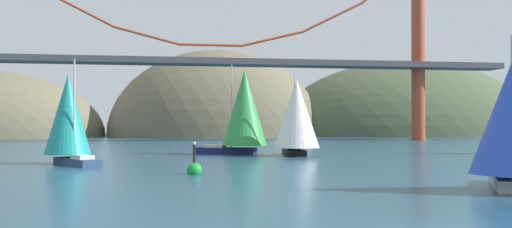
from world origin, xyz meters
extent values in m
ellipsoid|color=#6B664C|center=(5.00, 135.00, 0.00)|extent=(57.74, 44.00, 46.18)
ellipsoid|color=#4C5B3D|center=(60.00, 135.00, 0.00)|extent=(77.66, 44.00, 42.47)
cylinder|color=#A34228|center=(43.85, 95.00, 18.96)|extent=(2.80, 2.80, 37.92)
cube|color=#47474C|center=(0.00, 95.00, 15.73)|extent=(123.71, 6.00, 1.20)
cylinder|color=#A34228|center=(-25.06, 95.00, 25.39)|extent=(12.75, 0.50, 6.71)
cylinder|color=#A34228|center=(-12.53, 95.00, 20.69)|extent=(12.65, 0.50, 3.62)
cylinder|color=#A34228|center=(0.00, 95.00, 19.13)|extent=(12.53, 0.50, 0.50)
cylinder|color=#A34228|center=(12.53, 95.00, 20.69)|extent=(12.65, 0.50, 3.62)
cylinder|color=#A34228|center=(25.06, 95.00, 25.39)|extent=(12.75, 0.50, 6.71)
cube|color=navy|center=(-17.18, 34.54, 0.30)|extent=(4.90, 6.57, 0.61)
cube|color=beige|center=(-16.58, 33.52, 0.79)|extent=(2.24, 2.50, 0.36)
cylinder|color=#B2B2B7|center=(-17.52, 35.11, 5.06)|extent=(0.14, 0.14, 8.92)
cone|color=teal|center=(-18.26, 36.35, 4.57)|extent=(5.70, 5.70, 7.33)
cube|color=#191E4C|center=(-2.13, 49.97, 0.38)|extent=(7.54, 4.70, 0.77)
cube|color=beige|center=(-3.35, 50.49, 0.95)|extent=(2.76, 2.32, 0.36)
cylinder|color=#B2B2B7|center=(-1.45, 49.69, 5.74)|extent=(0.14, 0.14, 9.94)
cone|color=green|center=(0.03, 49.06, 5.57)|extent=(6.97, 6.97, 9.01)
cube|color=#B7B2A8|center=(10.64, 12.60, 0.34)|extent=(5.19, 7.47, 0.68)
cube|color=beige|center=(11.25, 13.77, 0.86)|extent=(2.44, 2.80, 0.36)
cylinder|color=#B2B2B7|center=(10.30, 11.94, 4.79)|extent=(0.14, 0.14, 8.23)
cube|color=black|center=(5.46, 46.55, 0.33)|extent=(2.61, 7.11, 0.66)
cube|color=beige|center=(5.58, 47.80, 0.84)|extent=(1.71, 2.35, 0.36)
cylinder|color=#B2B2B7|center=(5.40, 45.86, 4.97)|extent=(0.14, 0.14, 8.62)
cone|color=white|center=(5.26, 44.33, 4.82)|extent=(5.57, 5.57, 7.73)
sphere|color=green|center=(-7.37, 24.13, 0.30)|extent=(1.10, 1.10, 1.10)
cylinder|color=black|center=(-7.37, 24.13, 1.35)|extent=(0.20, 0.20, 1.60)
sphere|color=#F2EA99|center=(-7.37, 24.13, 2.27)|extent=(0.24, 0.24, 0.24)
camera|label=1|loc=(-9.82, -18.30, 3.87)|focal=40.13mm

